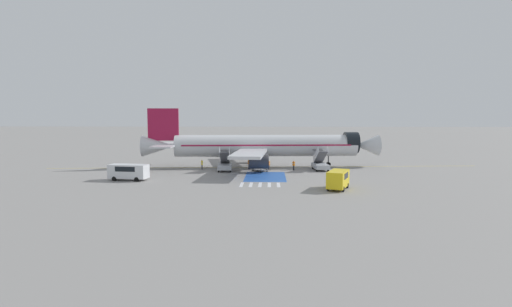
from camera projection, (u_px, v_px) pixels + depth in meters
The scene contains 20 objects.
ground_plane at pixel (258, 168), 69.43m from camera, with size 600.00×600.00×0.00m, color gray.
apron_leadline_yellow at pixel (266, 167), 70.32m from camera, with size 0.20×75.68×0.01m, color gold.
apron_stand_patch_blue at pixel (265, 177), 59.08m from camera, with size 5.98×10.01×0.01m, color #2856A8.
apron_walkway_bar_0 at pixel (242, 185), 52.01m from camera, with size 0.44×3.60×0.01m, color silver.
apron_walkway_bar_1 at pixel (251, 185), 51.97m from camera, with size 0.44×3.60×0.01m, color silver.
apron_walkway_bar_2 at pixel (260, 185), 51.93m from camera, with size 0.44×3.60×0.01m, color silver.
apron_walkway_bar_3 at pixel (269, 185), 51.89m from camera, with size 0.44×3.60×0.01m, color silver.
apron_walkway_bar_4 at pixel (278, 185), 51.84m from camera, with size 0.44×3.60×0.01m, color silver.
airliner at pixel (263, 146), 69.95m from camera, with size 41.65×32.09×10.28m.
boarding_stairs_forward at pixel (320, 164), 66.24m from camera, with size 2.59×5.37×4.08m.
boarding_stairs_aft at pixel (225, 165), 65.48m from camera, with size 2.59×5.37×4.07m.
fuel_tanker at pixel (237, 149), 89.83m from camera, with size 11.05×4.13×3.36m.
service_van_0 at pixel (338, 178), 48.51m from camera, with size 3.43×4.83×2.29m.
service_van_1 at pixel (129, 171), 55.49m from camera, with size 5.55×2.76×2.23m.
baggage_cart at pixel (260, 170), 64.85m from camera, with size 2.77×2.98×0.87m.
ground_crew_0 at pixel (202, 164), 67.00m from camera, with size 0.36×0.48×1.66m.
ground_crew_1 at pixel (294, 165), 65.96m from camera, with size 0.45×0.48×1.63m.
ground_crew_2 at pixel (269, 164), 66.43m from camera, with size 0.33×0.48×1.65m.
ground_crew_3 at pixel (249, 163), 67.18m from camera, with size 0.44×0.48×1.80m.
traffic_cone_0 at pixel (340, 173), 59.85m from camera, with size 0.63×0.63×0.70m.
Camera 1 is at (2.03, -68.88, 8.78)m, focal length 28.00 mm.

